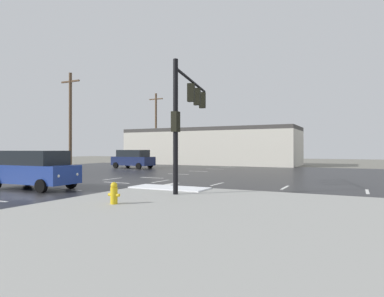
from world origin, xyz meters
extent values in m
plane|color=slate|center=(0.00, 0.00, 0.00)|extent=(120.00, 120.00, 0.00)
cube|color=#232326|center=(0.00, 0.00, 0.01)|extent=(44.00, 44.00, 0.02)
cube|color=#9E9E99|center=(12.00, -12.00, 0.07)|extent=(18.00, 18.00, 0.14)
cube|color=white|center=(5.00, -4.00, 0.17)|extent=(4.00, 1.60, 0.06)
cube|color=silver|center=(0.00, -6.00, 0.02)|extent=(2.00, 0.15, 0.01)
cube|color=silver|center=(0.00, -2.00, 0.02)|extent=(2.00, 0.15, 0.01)
cube|color=silver|center=(0.00, 2.00, 0.02)|extent=(2.00, 0.15, 0.01)
cube|color=silver|center=(0.00, 6.00, 0.02)|extent=(2.00, 0.15, 0.01)
cube|color=silver|center=(0.00, 10.00, 0.02)|extent=(2.00, 0.15, 0.01)
cube|color=silver|center=(0.00, 14.00, 0.02)|extent=(2.00, 0.15, 0.01)
cube|color=silver|center=(0.00, 18.00, 0.02)|extent=(2.00, 0.15, 0.01)
cube|color=silver|center=(-14.00, 0.00, 0.02)|extent=(0.15, 2.00, 0.01)
cube|color=silver|center=(-10.00, 0.00, 0.02)|extent=(0.15, 2.00, 0.01)
cube|color=silver|center=(-6.00, 0.00, 0.02)|extent=(0.15, 2.00, 0.01)
cube|color=silver|center=(-2.00, 0.00, 0.02)|extent=(0.15, 2.00, 0.01)
cube|color=silver|center=(2.00, 0.00, 0.02)|extent=(0.15, 2.00, 0.01)
cube|color=silver|center=(6.00, 0.00, 0.02)|extent=(0.15, 2.00, 0.01)
cube|color=silver|center=(10.00, 0.00, 0.02)|extent=(0.15, 2.00, 0.01)
cube|color=silver|center=(14.00, 0.00, 0.02)|extent=(0.15, 2.00, 0.01)
cube|color=silver|center=(3.50, -4.00, 0.02)|extent=(0.45, 7.00, 0.01)
cylinder|color=black|center=(6.37, -5.80, 3.12)|extent=(0.22, 0.22, 5.97)
cylinder|color=black|center=(5.72, -2.80, 5.71)|extent=(1.44, 6.02, 0.14)
cube|color=black|center=(5.78, -3.10, 5.08)|extent=(0.41, 0.35, 0.95)
sphere|color=#19D833|center=(5.75, -2.95, 5.37)|extent=(0.20, 0.20, 0.20)
cube|color=black|center=(5.49, -1.75, 5.08)|extent=(0.41, 0.35, 0.95)
sphere|color=#19D833|center=(5.45, -1.60, 5.37)|extent=(0.20, 0.20, 0.20)
cube|color=black|center=(5.20, -0.41, 5.08)|extent=(0.41, 0.35, 0.95)
sphere|color=#19D833|center=(5.16, -0.25, 5.37)|extent=(0.20, 0.20, 0.20)
cube|color=black|center=(6.37, -5.80, 3.34)|extent=(0.28, 0.36, 0.90)
cylinder|color=gold|center=(5.64, -9.07, 0.44)|extent=(0.26, 0.26, 0.60)
sphere|color=gold|center=(5.64, -9.07, 0.81)|extent=(0.25, 0.25, 0.25)
cylinder|color=gold|center=(5.46, -9.07, 0.47)|extent=(0.12, 0.11, 0.11)
cylinder|color=gold|center=(5.82, -9.07, 0.47)|extent=(0.12, 0.11, 0.11)
cube|color=beige|center=(-4.95, 24.36, 2.27)|extent=(24.09, 8.00, 4.53)
cube|color=#3F3D3A|center=(-4.95, 24.36, 4.78)|extent=(24.09, 8.00, 0.50)
cube|color=navy|center=(-1.80, -6.57, 0.82)|extent=(4.88, 2.15, 0.95)
cube|color=black|center=(-1.80, -6.57, 1.67)|extent=(3.43, 1.94, 0.75)
cylinder|color=black|center=(-0.22, -5.53, 0.35)|extent=(0.67, 0.25, 0.66)
cylinder|color=black|center=(-0.13, -7.48, 0.35)|extent=(0.67, 0.25, 0.66)
cylinder|color=black|center=(-3.48, -5.67, 0.35)|extent=(0.67, 0.25, 0.66)
sphere|color=white|center=(0.52, -5.85, 0.82)|extent=(0.18, 0.18, 0.18)
sphere|color=white|center=(0.57, -7.09, 0.82)|extent=(0.18, 0.18, 0.18)
cube|color=#141E47|center=(-8.68, 11.41, 0.82)|extent=(4.93, 2.30, 0.95)
cube|color=black|center=(-8.68, 11.41, 1.67)|extent=(3.48, 2.04, 0.75)
cylinder|color=black|center=(-10.38, 10.56, 0.35)|extent=(0.67, 0.27, 0.66)
cylinder|color=black|center=(-10.24, 12.51, 0.35)|extent=(0.67, 0.27, 0.66)
cylinder|color=black|center=(-7.13, 10.32, 0.35)|extent=(0.67, 0.27, 0.66)
cylinder|color=black|center=(-6.98, 12.26, 0.35)|extent=(0.67, 0.27, 0.66)
sphere|color=white|center=(-11.07, 10.97, 0.82)|extent=(0.18, 0.18, 0.18)
sphere|color=white|center=(-10.98, 12.21, 0.82)|extent=(0.18, 0.18, 0.18)
cylinder|color=brown|center=(-10.24, 3.91, 4.61)|extent=(0.28, 0.28, 9.21)
cube|color=brown|center=(-10.24, 3.91, 8.41)|extent=(2.20, 0.14, 0.14)
cylinder|color=brown|center=(-11.74, 20.89, 4.99)|extent=(0.28, 0.28, 9.98)
cube|color=brown|center=(-11.74, 20.89, 9.18)|extent=(2.20, 0.14, 0.14)
camera|label=1|loc=(13.52, -18.57, 2.12)|focal=31.04mm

